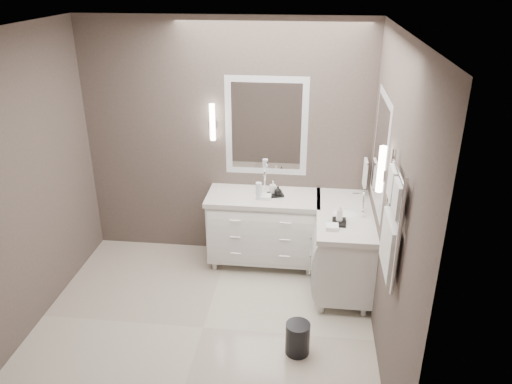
# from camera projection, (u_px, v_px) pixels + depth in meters

# --- Properties ---
(floor) EXTENTS (3.20, 3.00, 0.01)m
(floor) POSITION_uv_depth(u_px,v_px,m) (203.00, 328.00, 4.74)
(floor) COLOR beige
(floor) RESTS_ON ground
(ceiling) EXTENTS (3.20, 3.00, 0.01)m
(ceiling) POSITION_uv_depth(u_px,v_px,m) (187.00, 31.00, 3.63)
(ceiling) COLOR white
(ceiling) RESTS_ON wall_back
(wall_back) EXTENTS (3.20, 0.01, 2.70)m
(wall_back) POSITION_uv_depth(u_px,v_px,m) (226.00, 142.00, 5.55)
(wall_back) COLOR #524742
(wall_back) RESTS_ON floor
(wall_front) EXTENTS (3.20, 0.01, 2.70)m
(wall_front) POSITION_uv_depth(u_px,v_px,m) (138.00, 311.00, 2.82)
(wall_front) COLOR #524742
(wall_front) RESTS_ON floor
(wall_left) EXTENTS (0.01, 3.00, 2.70)m
(wall_left) POSITION_uv_depth(u_px,v_px,m) (16.00, 190.00, 4.35)
(wall_left) COLOR #524742
(wall_left) RESTS_ON floor
(wall_right) EXTENTS (0.01, 3.00, 2.70)m
(wall_right) POSITION_uv_depth(u_px,v_px,m) (391.00, 208.00, 4.02)
(wall_right) COLOR #524742
(wall_right) RESTS_ON floor
(vanity_back) EXTENTS (1.24, 0.59, 0.97)m
(vanity_back) POSITION_uv_depth(u_px,v_px,m) (263.00, 225.00, 5.60)
(vanity_back) COLOR white
(vanity_back) RESTS_ON floor
(vanity_right) EXTENTS (0.59, 1.24, 0.97)m
(vanity_right) POSITION_uv_depth(u_px,v_px,m) (343.00, 244.00, 5.22)
(vanity_right) COLOR white
(vanity_right) RESTS_ON floor
(mirror_back) EXTENTS (0.90, 0.02, 1.10)m
(mirror_back) POSITION_uv_depth(u_px,v_px,m) (266.00, 127.00, 5.41)
(mirror_back) COLOR white
(mirror_back) RESTS_ON wall_back
(mirror_right) EXTENTS (0.02, 0.90, 1.10)m
(mirror_right) POSITION_uv_depth(u_px,v_px,m) (380.00, 152.00, 4.67)
(mirror_right) COLOR white
(mirror_right) RESTS_ON wall_right
(sconce_back) EXTENTS (0.06, 0.06, 0.40)m
(sconce_back) POSITION_uv_depth(u_px,v_px,m) (212.00, 123.00, 5.39)
(sconce_back) COLOR white
(sconce_back) RESTS_ON wall_back
(sconce_right) EXTENTS (0.06, 0.06, 0.40)m
(sconce_right) POSITION_uv_depth(u_px,v_px,m) (381.00, 170.00, 4.13)
(sconce_right) COLOR white
(sconce_right) RESTS_ON wall_right
(towel_bar_corner) EXTENTS (0.03, 0.22, 0.30)m
(towel_bar_corner) POSITION_uv_depth(u_px,v_px,m) (365.00, 172.00, 5.36)
(towel_bar_corner) COLOR white
(towel_bar_corner) RESTS_ON wall_right
(towel_ladder) EXTENTS (0.06, 0.58, 0.90)m
(towel_ladder) POSITION_uv_depth(u_px,v_px,m) (392.00, 227.00, 3.65)
(towel_ladder) COLOR white
(towel_ladder) RESTS_ON wall_right
(waste_bin) EXTENTS (0.28, 0.28, 0.30)m
(waste_bin) POSITION_uv_depth(u_px,v_px,m) (298.00, 338.00, 4.38)
(waste_bin) COLOR black
(waste_bin) RESTS_ON floor
(amenity_tray_back) EXTENTS (0.20, 0.17, 0.03)m
(amenity_tray_back) POSITION_uv_depth(u_px,v_px,m) (275.00, 195.00, 5.44)
(amenity_tray_back) COLOR black
(amenity_tray_back) RESTS_ON vanity_back
(amenity_tray_right) EXTENTS (0.14, 0.18, 0.03)m
(amenity_tray_right) POSITION_uv_depth(u_px,v_px,m) (339.00, 222.00, 4.85)
(amenity_tray_right) COLOR black
(amenity_tray_right) RESTS_ON vanity_right
(water_bottle) EXTENTS (0.08, 0.08, 0.19)m
(water_bottle) POSITION_uv_depth(u_px,v_px,m) (259.00, 191.00, 5.33)
(water_bottle) COLOR silver
(water_bottle) RESTS_ON vanity_back
(soap_bottle_a) EXTENTS (0.08, 0.08, 0.14)m
(soap_bottle_a) POSITION_uv_depth(u_px,v_px,m) (273.00, 187.00, 5.43)
(soap_bottle_a) COLOR white
(soap_bottle_a) RESTS_ON amenity_tray_back
(soap_bottle_b) EXTENTS (0.08, 0.08, 0.10)m
(soap_bottle_b) POSITION_uv_depth(u_px,v_px,m) (278.00, 190.00, 5.39)
(soap_bottle_b) COLOR black
(soap_bottle_b) RESTS_ON amenity_tray_back
(soap_bottle_c) EXTENTS (0.08, 0.08, 0.17)m
(soap_bottle_c) POSITION_uv_depth(u_px,v_px,m) (340.00, 213.00, 4.81)
(soap_bottle_c) COLOR white
(soap_bottle_c) RESTS_ON amenity_tray_right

